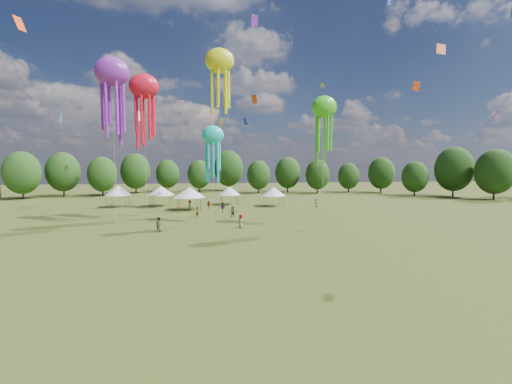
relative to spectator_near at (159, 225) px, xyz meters
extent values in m
imported|color=gray|center=(0.00, 0.00, 0.00)|extent=(1.12, 1.07, 1.82)
imported|color=gray|center=(2.85, 20.04, 0.02)|extent=(0.61, 0.92, 1.85)
imported|color=gray|center=(27.41, 21.46, -0.12)|extent=(0.87, 0.95, 1.57)
imported|color=gray|center=(8.69, 16.70, -0.05)|extent=(1.19, 0.80, 1.71)
imported|color=gray|center=(6.28, 21.52, -0.13)|extent=(0.97, 0.56, 1.55)
imported|color=gray|center=(9.97, 10.62, -0.07)|extent=(1.63, 0.79, 1.68)
imported|color=gray|center=(4.39, 11.19, -0.07)|extent=(0.68, 0.73, 1.67)
imported|color=gray|center=(10.22, 1.01, -0.03)|extent=(0.81, 1.00, 1.76)
cylinder|color=#47474C|center=(-13.06, 25.50, 0.22)|extent=(0.08, 0.08, 2.25)
cylinder|color=#47474C|center=(-13.06, 28.95, 0.22)|extent=(0.08, 0.08, 2.25)
cylinder|color=#47474C|center=(-9.62, 25.50, 0.22)|extent=(0.08, 0.08, 2.25)
cylinder|color=#47474C|center=(-9.62, 28.95, 0.22)|extent=(0.08, 0.08, 2.25)
cube|color=white|center=(-11.34, 27.23, 1.40)|extent=(3.85, 3.85, 0.10)
cone|color=white|center=(-11.34, 27.23, 2.41)|extent=(5.00, 5.00, 1.93)
cylinder|color=#47474C|center=(-5.02, 25.82, 0.16)|extent=(0.08, 0.08, 2.14)
cylinder|color=#47474C|center=(-5.02, 29.49, 0.16)|extent=(0.08, 0.08, 2.14)
cylinder|color=#47474C|center=(-1.34, 25.82, 0.16)|extent=(0.08, 0.08, 2.14)
cylinder|color=#47474C|center=(-1.34, 29.49, 0.16)|extent=(0.08, 0.08, 2.14)
cube|color=white|center=(-3.18, 27.66, 1.29)|extent=(4.08, 4.08, 0.10)
cone|color=white|center=(-3.18, 27.66, 2.25)|extent=(5.30, 5.30, 1.84)
cylinder|color=#47474C|center=(0.78, 18.83, 0.20)|extent=(0.08, 0.08, 2.22)
cylinder|color=#47474C|center=(0.78, 22.88, 0.20)|extent=(0.08, 0.08, 2.22)
cylinder|color=#47474C|center=(4.83, 18.83, 0.20)|extent=(0.08, 0.08, 2.22)
cylinder|color=#47474C|center=(4.83, 22.88, 0.20)|extent=(0.08, 0.08, 2.22)
cube|color=white|center=(2.80, 20.86, 1.36)|extent=(4.45, 4.45, 0.10)
cone|color=white|center=(2.80, 20.86, 2.36)|extent=(5.79, 5.79, 1.90)
cylinder|color=#47474C|center=(9.14, 26.45, 0.09)|extent=(0.08, 0.08, 2.00)
cylinder|color=#47474C|center=(9.14, 29.59, 0.09)|extent=(0.08, 0.08, 2.00)
cylinder|color=#47474C|center=(12.27, 26.45, 0.09)|extent=(0.08, 0.08, 2.00)
cylinder|color=#47474C|center=(12.27, 29.59, 0.09)|extent=(0.08, 0.08, 2.00)
cube|color=white|center=(10.70, 28.02, 1.14)|extent=(3.53, 3.53, 0.10)
cone|color=white|center=(10.70, 28.02, 2.05)|extent=(4.59, 4.59, 1.71)
cylinder|color=#47474C|center=(17.72, 22.41, 0.10)|extent=(0.08, 0.08, 2.02)
cylinder|color=#47474C|center=(17.72, 25.75, 0.10)|extent=(0.08, 0.08, 2.02)
cylinder|color=#47474C|center=(21.06, 22.41, 0.10)|extent=(0.08, 0.08, 2.02)
cylinder|color=#47474C|center=(21.06, 25.75, 0.10)|extent=(0.08, 0.08, 2.02)
cube|color=white|center=(19.39, 24.08, 1.16)|extent=(3.75, 3.75, 0.10)
cone|color=white|center=(19.39, 24.08, 2.07)|extent=(4.87, 4.87, 1.73)
ellipsoid|color=purple|center=(-6.09, 4.73, 19.34)|extent=(4.38, 3.07, 3.73)
cylinder|color=beige|center=(-6.09, 4.73, 9.22)|extent=(0.03, 0.03, 20.25)
ellipsoid|color=yellow|center=(8.31, 15.30, 24.66)|extent=(4.87, 3.41, 4.14)
cylinder|color=beige|center=(8.31, 15.30, 11.88)|extent=(0.03, 0.03, 25.57)
ellipsoid|color=#44CD21|center=(20.45, -1.40, 14.51)|extent=(3.24, 2.27, 2.75)
cylinder|color=beige|center=(20.45, -1.40, 6.80)|extent=(0.03, 0.03, 15.42)
ellipsoid|color=red|center=(-2.56, 7.21, 18.21)|extent=(4.08, 2.86, 3.47)
cylinder|color=beige|center=(-2.56, 7.21, 8.65)|extent=(0.03, 0.03, 19.12)
ellipsoid|color=#18D0CA|center=(6.80, 4.14, 11.38)|extent=(2.97, 2.08, 2.53)
cylinder|color=beige|center=(6.80, 4.14, 5.24)|extent=(0.03, 0.03, 12.29)
cube|color=#F4470F|center=(15.97, 27.51, 20.99)|extent=(1.20, 1.40, 1.75)
cube|color=yellow|center=(29.90, 25.43, 23.85)|extent=(0.70, 0.60, 1.03)
cube|color=#1832DD|center=(12.65, 15.65, 14.82)|extent=(0.87, 1.21, 1.28)
cube|color=#F4470F|center=(33.92, -4.44, 21.18)|extent=(1.35, 0.67, 1.50)
cube|color=#18D0CA|center=(-9.23, 40.46, 18.92)|extent=(2.03, 1.70, 2.31)
cube|color=purple|center=(13.97, 13.82, 30.92)|extent=(1.22, 0.93, 1.71)
cube|color=#F4470F|center=(50.52, 24.65, 24.26)|extent=(1.64, 0.38, 2.03)
cube|color=#44CD21|center=(29.69, 30.71, 19.41)|extent=(0.76, 1.26, 1.48)
cube|color=#1832DD|center=(29.21, -0.59, 28.06)|extent=(0.63, 0.26, 0.79)
cube|color=#18D0CA|center=(-23.41, 32.55, 16.77)|extent=(0.64, 2.36, 2.68)
cube|color=#ED456C|center=(7.13, 18.55, 15.77)|extent=(0.40, 1.07, 1.25)
cube|color=purple|center=(43.27, -2.92, 13.73)|extent=(1.22, 1.25, 1.33)
cube|color=#F4470F|center=(-10.95, -7.25, 20.15)|extent=(0.70, 1.05, 1.39)
cube|color=yellow|center=(8.71, 21.26, 15.25)|extent=(0.66, 1.49, 1.82)
cylinder|color=#38281C|center=(-38.61, 47.43, 0.77)|extent=(0.44, 0.44, 3.36)
ellipsoid|color=#204015|center=(-38.61, 47.43, 5.61)|extent=(8.40, 8.40, 10.51)
cylinder|color=#38281C|center=(-32.12, 54.73, 0.80)|extent=(0.44, 0.44, 3.41)
ellipsoid|color=#204015|center=(-32.12, 54.73, 5.70)|extent=(8.53, 8.53, 10.66)
cylinder|color=#38281C|center=(-22.04, 54.26, 0.62)|extent=(0.44, 0.44, 3.07)
ellipsoid|color=#204015|center=(-22.04, 54.26, 5.03)|extent=(7.66, 7.66, 9.58)
cylinder|color=#38281C|center=(-14.95, 62.57, 0.81)|extent=(0.44, 0.44, 3.43)
ellipsoid|color=#204015|center=(-14.95, 62.57, 5.74)|extent=(8.58, 8.58, 10.73)
cylinder|color=#38281C|center=(-6.20, 68.20, 0.56)|extent=(0.44, 0.44, 2.95)
ellipsoid|color=#204015|center=(-6.20, 68.20, 4.80)|extent=(7.37, 7.37, 9.21)
cylinder|color=#38281C|center=(3.87, 64.30, 0.54)|extent=(0.44, 0.44, 2.89)
ellipsoid|color=#204015|center=(3.87, 64.30, 4.70)|extent=(7.23, 7.23, 9.04)
cylinder|color=#38281C|center=(13.47, 68.73, 1.01)|extent=(0.44, 0.44, 3.84)
ellipsoid|color=#204015|center=(13.47, 68.73, 6.53)|extent=(9.60, 9.60, 11.99)
cylinder|color=#38281C|center=(21.75, 57.68, 0.51)|extent=(0.44, 0.44, 2.84)
ellipsoid|color=#204015|center=(21.75, 57.68, 4.60)|extent=(7.11, 7.11, 8.89)
cylinder|color=#38281C|center=(31.49, 60.27, 0.67)|extent=(0.44, 0.44, 3.16)
ellipsoid|color=#204015|center=(31.49, 60.27, 5.22)|extent=(7.91, 7.91, 9.88)
cylinder|color=#38281C|center=(39.25, 54.53, 0.53)|extent=(0.44, 0.44, 2.88)
ellipsoid|color=#204015|center=(39.25, 54.53, 4.68)|extent=(7.21, 7.21, 9.01)
cylinder|color=#38281C|center=(50.08, 56.48, 0.41)|extent=(0.44, 0.44, 2.63)
ellipsoid|color=#204015|center=(50.08, 56.48, 4.19)|extent=(6.57, 6.57, 8.22)
cylinder|color=#38281C|center=(59.08, 52.97, 0.65)|extent=(0.44, 0.44, 3.13)
ellipsoid|color=#204015|center=(59.08, 52.97, 5.15)|extent=(7.81, 7.81, 9.77)
cylinder|color=#38281C|center=(62.20, 41.05, 0.45)|extent=(0.44, 0.44, 2.72)
ellipsoid|color=#204015|center=(62.20, 41.05, 4.36)|extent=(6.80, 6.80, 8.50)
cylinder|color=#38281C|center=(71.52, 38.16, 1.00)|extent=(0.44, 0.44, 3.81)
ellipsoid|color=#204015|center=(71.52, 38.16, 6.47)|extent=(9.52, 9.52, 11.90)
cylinder|color=#38281C|center=(75.13, 29.04, 0.85)|extent=(0.44, 0.44, 3.51)
ellipsoid|color=#204015|center=(75.13, 29.04, 5.89)|extent=(8.78, 8.78, 10.97)
camera|label=1|loc=(5.67, -41.62, 7.10)|focal=23.30mm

